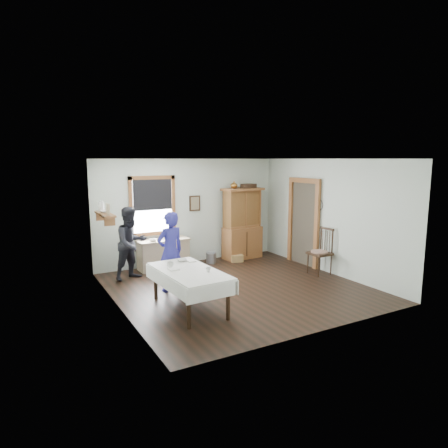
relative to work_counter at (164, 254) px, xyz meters
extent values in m
cube|color=black|center=(0.85, -2.19, -0.36)|extent=(5.00, 5.00, 0.01)
cube|color=white|center=(0.85, -2.19, 2.33)|extent=(5.00, 5.00, 0.01)
cube|color=silver|center=(0.85, 0.31, 0.98)|extent=(5.00, 0.01, 2.70)
cube|color=silver|center=(0.85, -4.69, 0.98)|extent=(5.00, 0.01, 2.70)
cube|color=silver|center=(-1.65, -2.19, 0.98)|extent=(0.01, 5.00, 2.70)
cube|color=silver|center=(3.35, -2.19, 0.98)|extent=(0.01, 5.00, 2.70)
cube|color=white|center=(-0.15, 0.29, 1.18)|extent=(1.00, 0.02, 1.30)
cube|color=#95552E|center=(-0.15, 0.27, 1.88)|extent=(1.18, 0.06, 0.09)
cube|color=#95552E|center=(-0.15, 0.27, 0.49)|extent=(1.18, 0.06, 0.09)
cube|color=#95552E|center=(-0.70, 0.27, 1.18)|extent=(0.09, 0.06, 1.48)
cube|color=#95552E|center=(0.39, 0.27, 1.18)|extent=(0.09, 0.06, 1.48)
cube|color=black|center=(-0.15, 0.25, 1.46)|extent=(0.98, 0.03, 0.75)
cube|color=#423B2F|center=(3.32, -1.34, 0.68)|extent=(0.03, 0.90, 2.10)
cube|color=#95552E|center=(3.29, -1.85, 0.68)|extent=(0.08, 0.12, 2.10)
cube|color=#95552E|center=(3.29, -0.83, 0.68)|extent=(0.08, 0.12, 2.10)
cube|color=#95552E|center=(3.29, -1.34, 1.79)|extent=(0.08, 1.14, 0.12)
cube|color=#95552E|center=(-1.52, -0.69, 1.18)|extent=(0.24, 1.00, 0.04)
cube|color=#95552E|center=(-1.52, -1.09, 1.08)|extent=(0.22, 0.03, 0.18)
cube|color=#95552E|center=(-1.52, -0.29, 1.08)|extent=(0.22, 0.03, 0.18)
cube|color=tan|center=(-1.52, -0.99, 1.31)|extent=(0.03, 0.22, 0.24)
cylinder|color=silver|center=(-1.52, -0.34, 1.31)|extent=(0.12, 0.12, 0.22)
cube|color=black|center=(1.00, 0.27, 1.18)|extent=(0.30, 0.04, 0.40)
torus|color=black|center=(3.30, -1.89, 1.35)|extent=(0.01, 0.27, 0.27)
cube|color=tan|center=(0.00, 0.00, 0.00)|extent=(1.31, 0.55, 0.74)
cube|color=#95552E|center=(2.27, -0.03, 0.59)|extent=(1.17, 0.62, 1.92)
cube|color=white|center=(-0.55, -2.80, -0.01)|extent=(1.05, 1.86, 0.72)
cube|color=black|center=(3.05, -2.25, 0.19)|extent=(0.54, 0.54, 1.11)
cube|color=#95979D|center=(1.27, -0.12, -0.23)|extent=(0.33, 0.33, 0.28)
cube|color=#AE884F|center=(1.92, -0.32, -0.27)|extent=(0.36, 0.30, 0.19)
imported|color=navy|center=(-0.46, -1.67, 0.40)|extent=(0.62, 0.46, 1.53)
imported|color=black|center=(-0.93, -0.48, 0.39)|extent=(0.89, 0.79, 1.52)
imported|color=silver|center=(-0.77, -2.45, 0.40)|extent=(0.15, 0.15, 0.10)
imported|color=silver|center=(-0.29, -3.06, 0.40)|extent=(0.12, 0.12, 0.09)
imported|color=silver|center=(-0.42, -2.16, 0.38)|extent=(0.23, 0.23, 0.05)
imported|color=#7D7153|center=(0.21, -0.03, 0.38)|extent=(0.27, 0.27, 0.02)
imported|color=silver|center=(-0.30, -0.10, 0.40)|extent=(0.20, 0.20, 0.06)
imported|color=silver|center=(-1.52, -0.64, 1.23)|extent=(0.22, 0.22, 0.05)
camera|label=1|loc=(-3.34, -9.17, 2.33)|focal=32.00mm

